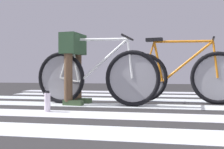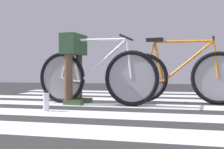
# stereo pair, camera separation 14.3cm
# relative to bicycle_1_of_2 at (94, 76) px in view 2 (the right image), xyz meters

# --- Properties ---
(ground) EXTENTS (18.00, 14.00, 0.02)m
(ground) POSITION_rel_bicycle_1_of_2_xyz_m (0.53, -0.59, -0.40)
(ground) COLOR #2B292A
(crosswalk_markings) EXTENTS (5.45, 5.77, 0.00)m
(crosswalk_markings) POSITION_rel_bicycle_1_of_2_xyz_m (0.51, -0.40, -0.38)
(crosswalk_markings) COLOR silver
(crosswalk_markings) RESTS_ON ground
(bicycle_1_of_2) EXTENTS (1.73, 0.52, 0.93)m
(bicycle_1_of_2) POSITION_rel_bicycle_1_of_2_xyz_m (0.00, 0.00, 0.00)
(bicycle_1_of_2) COLOR black
(bicycle_1_of_2) RESTS_ON ground
(cyclist_1_of_2) EXTENTS (0.36, 0.44, 0.96)m
(cyclist_1_of_2) POSITION_rel_bicycle_1_of_2_xyz_m (-0.31, 0.04, 0.24)
(cyclist_1_of_2) COLOR brown
(cyclist_1_of_2) RESTS_ON ground
(bicycle_2_of_2) EXTENTS (1.72, 0.53, 0.93)m
(bicycle_2_of_2) POSITION_rel_bicycle_1_of_2_xyz_m (1.11, 0.43, 0.00)
(bicycle_2_of_2) COLOR black
(bicycle_2_of_2) RESTS_ON ground
(water_bottle) EXTENTS (0.07, 0.07, 0.23)m
(water_bottle) POSITION_rel_bicycle_1_of_2_xyz_m (-0.36, -0.69, -0.28)
(water_bottle) COLOR white
(water_bottle) RESTS_ON ground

